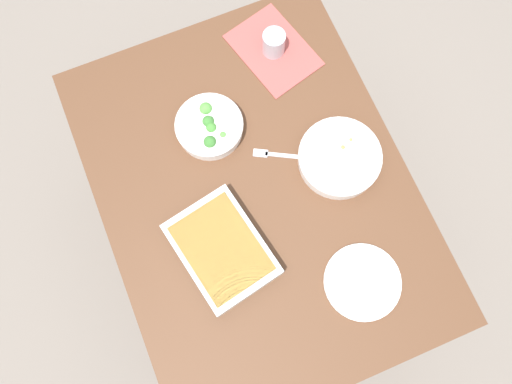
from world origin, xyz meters
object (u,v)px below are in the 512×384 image
object	(u,v)px
broccoli_bowl	(209,127)
drink_cup	(274,44)
stew_bowl	(339,158)
side_plate	(362,282)
spoon_by_stew	(324,160)
baking_dish	(222,250)
fork_on_table	(278,155)

from	to	relation	value
broccoli_bowl	drink_cup	size ratio (longest dim) A/B	2.43
stew_bowl	side_plate	distance (m)	0.37
broccoli_bowl	spoon_by_stew	size ratio (longest dim) A/B	1.25
baking_dish	side_plate	xyz separation A→B (m)	(0.23, 0.33, -0.03)
drink_cup	broccoli_bowl	bearing A→B (deg)	-58.14
side_plate	fork_on_table	size ratio (longest dim) A/B	1.34
broccoli_bowl	baking_dish	distance (m)	0.38
side_plate	drink_cup	bearing A→B (deg)	175.81
side_plate	stew_bowl	bearing A→B (deg)	165.86
side_plate	fork_on_table	distance (m)	0.45
stew_bowl	spoon_by_stew	world-z (taller)	stew_bowl
drink_cup	side_plate	size ratio (longest dim) A/B	0.39
broccoli_bowl	side_plate	size ratio (longest dim) A/B	0.94
stew_bowl	side_plate	world-z (taller)	stew_bowl
stew_bowl	broccoli_bowl	world-z (taller)	broccoli_bowl
spoon_by_stew	fork_on_table	xyz separation A→B (m)	(-0.07, -0.12, -0.00)
broccoli_bowl	stew_bowl	bearing A→B (deg)	52.83
side_plate	fork_on_table	world-z (taller)	side_plate
broccoli_bowl	spoon_by_stew	xyz separation A→B (m)	(0.22, 0.28, -0.03)
stew_bowl	baking_dish	distance (m)	0.44
drink_cup	side_plate	bearing A→B (deg)	-4.19
stew_bowl	spoon_by_stew	xyz separation A→B (m)	(-0.02, -0.04, -0.03)
drink_cup	spoon_by_stew	bearing A→B (deg)	-0.88
drink_cup	side_plate	world-z (taller)	drink_cup
spoon_by_stew	baking_dish	bearing A→B (deg)	-70.02
broccoli_bowl	baking_dish	size ratio (longest dim) A/B	0.61
baking_dish	spoon_by_stew	distance (m)	0.41
side_plate	baking_dish	bearing A→B (deg)	-125.07
stew_bowl	broccoli_bowl	size ratio (longest dim) A/B	1.20
broccoli_bowl	baking_dish	world-z (taller)	broccoli_bowl
drink_cup	spoon_by_stew	distance (m)	0.40
drink_cup	side_plate	xyz separation A→B (m)	(0.77, -0.06, -0.03)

